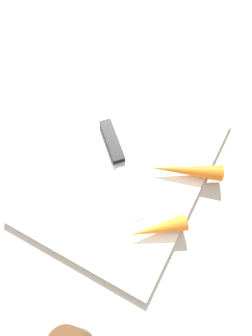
{
  "coord_description": "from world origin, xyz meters",
  "views": [
    {
      "loc": [
        -0.24,
        -0.13,
        0.52
      ],
      "look_at": [
        0.0,
        0.0,
        0.01
      ],
      "focal_mm": 35.28,
      "sensor_mm": 36.0,
      "label": 1
    }
  ],
  "objects": [
    {
      "name": "cutting_board",
      "position": [
        0.0,
        0.0,
        0.01
      ],
      "size": [
        0.36,
        0.26,
        0.01
      ],
      "primitive_type": "cube",
      "color": "white",
      "rests_on": "ground_plane"
    },
    {
      "name": "knife",
      "position": [
        0.02,
        0.04,
        0.02
      ],
      "size": [
        0.15,
        0.16,
        0.01
      ],
      "rotation": [
        0.0,
        0.0,
        3.95
      ],
      "color": "#B7B7BC",
      "rests_on": "cutting_board"
    },
    {
      "name": "carrot_short",
      "position": [
        -0.08,
        -0.1,
        0.03
      ],
      "size": [
        0.08,
        0.09,
        0.03
      ],
      "primitive_type": "cone",
      "rotation": [
        0.0,
        1.57,
        2.3
      ],
      "color": "orange",
      "rests_on": "cutting_board"
    },
    {
      "name": "ground_plane",
      "position": [
        0.0,
        0.0,
        0.0
      ],
      "size": [
        1.4,
        1.4,
        0.0
      ],
      "primitive_type": "plane",
      "color": "#ADA8A0"
    },
    {
      "name": "carrot_long",
      "position": [
        0.04,
        -0.09,
        0.03
      ],
      "size": [
        0.07,
        0.13,
        0.03
      ],
      "primitive_type": "cone",
      "rotation": [
        0.0,
        1.57,
        1.97
      ],
      "color": "orange",
      "rests_on": "cutting_board"
    }
  ]
}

